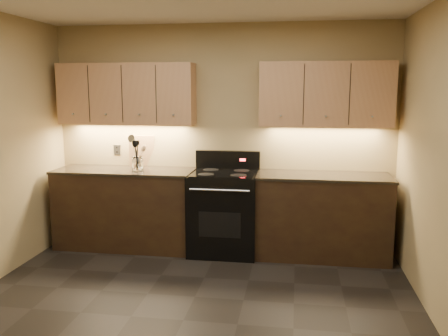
{
  "coord_description": "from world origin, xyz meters",
  "views": [
    {
      "loc": [
        0.87,
        -3.5,
        1.87
      ],
      "look_at": [
        0.11,
        1.45,
        1.02
      ],
      "focal_mm": 38.0,
      "sensor_mm": 36.0,
      "label": 1
    }
  ],
  "objects": [
    {
      "name": "upper_cab_left",
      "position": [
        -1.1,
        1.85,
        1.8
      ],
      "size": [
        1.6,
        0.3,
        0.7
      ],
      "primitive_type": "cube",
      "color": "tan",
      "rests_on": "wall_back"
    },
    {
      "name": "steel_skimmer",
      "position": [
        -0.9,
        1.63,
        1.14
      ],
      "size": [
        0.21,
        0.17,
        0.41
      ],
      "primitive_type": null,
      "rotation": [
        -0.19,
        -0.31,
        -0.06
      ],
      "color": "silver",
      "rests_on": "utensil_crock"
    },
    {
      "name": "cutting_board",
      "position": [
        -0.98,
        1.96,
        1.12
      ],
      "size": [
        0.31,
        0.16,
        0.38
      ],
      "primitive_type": "cube",
      "rotation": [
        0.14,
        0.0,
        0.32
      ],
      "color": "tan",
      "rests_on": "counter_left"
    },
    {
      "name": "black_spoon",
      "position": [
        -0.92,
        1.68,
        1.12
      ],
      "size": [
        0.08,
        0.15,
        0.35
      ],
      "primitive_type": null,
      "rotation": [
        0.25,
        -0.03,
        -0.06
      ],
      "color": "black",
      "rests_on": "utensil_crock"
    },
    {
      "name": "stove",
      "position": [
        0.08,
        1.68,
        0.48
      ],
      "size": [
        0.76,
        0.68,
        1.14
      ],
      "color": "black",
      "rests_on": "ground"
    },
    {
      "name": "upper_cab_right",
      "position": [
        1.18,
        1.85,
        1.8
      ],
      "size": [
        1.44,
        0.3,
        0.7
      ],
      "primitive_type": "cube",
      "color": "tan",
      "rests_on": "wall_back"
    },
    {
      "name": "counter_right",
      "position": [
        1.18,
        1.7,
        0.47
      ],
      "size": [
        1.46,
        0.62,
        0.93
      ],
      "color": "black",
      "rests_on": "ground"
    },
    {
      "name": "floor",
      "position": [
        0.0,
        0.0,
        0.0
      ],
      "size": [
        4.0,
        4.0,
        0.0
      ],
      "primitive_type": "plane",
      "color": "black",
      "rests_on": "ground"
    },
    {
      "name": "utensil_crock",
      "position": [
        -0.92,
        1.65,
        1.0
      ],
      "size": [
        0.15,
        0.15,
        0.16
      ],
      "color": "white",
      "rests_on": "counter_left"
    },
    {
      "name": "counter_left",
      "position": [
        -1.1,
        1.7,
        0.47
      ],
      "size": [
        1.62,
        0.62,
        0.93
      ],
      "color": "black",
      "rests_on": "ground"
    },
    {
      "name": "wooden_spoon",
      "position": [
        -0.96,
        1.64,
        1.09
      ],
      "size": [
        0.17,
        0.15,
        0.3
      ],
      "primitive_type": null,
      "rotation": [
        -0.22,
        0.42,
        0.18
      ],
      "color": "tan",
      "rests_on": "utensil_crock"
    },
    {
      "name": "steel_spatula",
      "position": [
        -0.89,
        1.66,
        1.14
      ],
      "size": [
        0.18,
        0.1,
        0.4
      ],
      "primitive_type": null,
      "rotation": [
        0.04,
        -0.23,
        -0.2
      ],
      "color": "silver",
      "rests_on": "utensil_crock"
    },
    {
      "name": "black_turner",
      "position": [
        -0.92,
        1.63,
        1.12
      ],
      "size": [
        0.1,
        0.13,
        0.35
      ],
      "primitive_type": null,
      "rotation": [
        -0.08,
        0.04,
        0.31
      ],
      "color": "black",
      "rests_on": "utensil_crock"
    },
    {
      "name": "outlet_plate",
      "position": [
        -1.3,
        1.99,
        1.12
      ],
      "size": [
        0.08,
        0.01,
        0.12
      ],
      "primitive_type": "cube",
      "color": "#B2B5BA",
      "rests_on": "wall_back"
    },
    {
      "name": "wall_back",
      "position": [
        0.0,
        2.0,
        1.3
      ],
      "size": [
        4.0,
        0.04,
        2.6
      ],
      "primitive_type": "cube",
      "color": "tan",
      "rests_on": "ground"
    }
  ]
}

